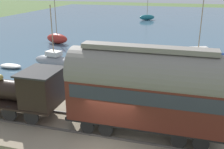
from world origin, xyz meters
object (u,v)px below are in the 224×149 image
sailboat_red (57,38)px  rowboat_near_shore (165,88)px  sailboat_blue (198,55)px  steam_locomotive (24,90)px  rowboat_mid_harbor (11,66)px  rowboat_off_pier (183,75)px  sailboat_teal (147,17)px  passenger_coach (146,87)px  sailboat_gray (54,61)px

sailboat_red → rowboat_near_shore: (-12.86, -15.78, -0.47)m
rowboat_near_shore → sailboat_blue: bearing=18.3°
steam_locomotive → rowboat_mid_harbor: steam_locomotive is taller
rowboat_off_pier → rowboat_mid_harbor: (-1.63, 16.41, -0.07)m
sailboat_teal → rowboat_mid_harbor: 38.77m
rowboat_mid_harbor → rowboat_near_shore: size_ratio=0.95×
sailboat_blue → rowboat_mid_harbor: (-7.64, 17.73, -0.41)m
sailboat_teal → sailboat_red: 28.08m
passenger_coach → rowboat_off_pier: passenger_coach is taller
sailboat_red → rowboat_off_pier: sailboat_red is taller
rowboat_near_shore → rowboat_mid_harbor: bearing=117.4°
passenger_coach → rowboat_off_pier: bearing=-9.8°
sailboat_teal → sailboat_red: (-26.82, 8.31, 0.05)m
rowboat_off_pier → sailboat_teal: bearing=59.5°
passenger_coach → sailboat_gray: 14.77m
rowboat_mid_harbor → sailboat_blue: bearing=-66.1°
steam_locomotive → sailboat_blue: size_ratio=0.78×
sailboat_teal → sailboat_blue: bearing=170.5°
sailboat_teal → sailboat_gray: 36.87m
rowboat_mid_harbor → sailboat_red: bearing=3.8°
sailboat_gray → rowboat_mid_harbor: 4.33m
rowboat_off_pier → rowboat_near_shore: size_ratio=1.01×
sailboat_gray → rowboat_mid_harbor: bearing=119.9°
sailboat_red → rowboat_mid_harbor: bearing=-164.8°
steam_locomotive → sailboat_red: size_ratio=0.99×
sailboat_teal → sailboat_red: size_ratio=1.37×
sailboat_gray → passenger_coach: bearing=-121.5°
sailboat_gray → rowboat_off_pier: bearing=-76.1°
steam_locomotive → rowboat_near_shore: size_ratio=2.35×
sailboat_teal → sailboat_red: bearing=135.0°
sailboat_red → rowboat_near_shore: size_ratio=2.38×
steam_locomotive → sailboat_gray: sailboat_gray is taller
steam_locomotive → sailboat_red: 21.63m
passenger_coach → sailboat_teal: 47.36m
sailboat_blue → passenger_coach: bearing=145.7°
rowboat_mid_harbor → sailboat_gray: bearing=-71.8°
sailboat_red → rowboat_near_shore: bearing=-117.3°
sailboat_teal → rowboat_off_pier: sailboat_teal is taller
passenger_coach → sailboat_gray: size_ratio=1.34×
sailboat_red → rowboat_off_pier: bearing=-107.3°
sailboat_teal → rowboat_near_shore: size_ratio=3.25×
rowboat_near_shore → steam_locomotive: bearing=166.9°
sailboat_red → rowboat_near_shore: 20.36m
sailboat_teal → rowboat_off_pier: size_ratio=3.20×
passenger_coach → sailboat_gray: bearing=46.2°
sailboat_red → passenger_coach: bearing=-130.7°
sailboat_blue → steam_locomotive: bearing=124.6°
sailboat_blue → sailboat_gray: bearing=91.3°
passenger_coach → sailboat_blue: 16.90m
sailboat_teal → steam_locomotive: bearing=152.1°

